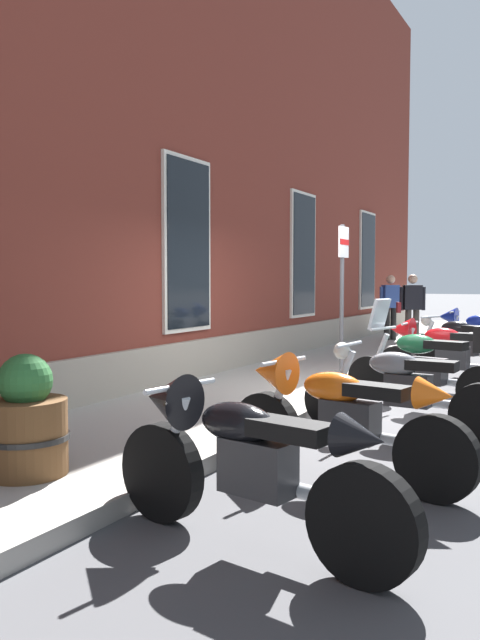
{
  "coord_description": "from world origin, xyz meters",
  "views": [
    {
      "loc": [
        -8.03,
        -2.71,
        1.59
      ],
      "look_at": [
        -1.38,
        0.84,
        1.13
      ],
      "focal_mm": 36.84,
      "sensor_mm": 36.0,
      "label": 1
    }
  ],
  "objects_px": {
    "motorcycle_black_naked": "(460,347)",
    "pedestrian_blue_top": "(391,304)",
    "motorcycle_grey_naked": "(401,391)",
    "motorcycle_green_touring": "(433,365)",
    "pedestrian_dark_jacket": "(412,305)",
    "motorcycle_orange_sport": "(335,412)",
    "motorcycle_red_sport": "(443,351)",
    "barrel_planter": "(26,424)",
    "parking_sign": "(342,279)",
    "motorcycle_black_sport": "(240,456)"
  },
  "relations": [
    {
      "from": "barrel_planter",
      "to": "pedestrian_blue_top",
      "type": "bearing_deg",
      "value": 2.79
    },
    {
      "from": "motorcycle_black_sport",
      "to": "motorcycle_green_touring",
      "type": "xyz_separation_m",
      "value": [
        4.67,
        -0.15,
        0.02
      ]
    },
    {
      "from": "pedestrian_dark_jacket",
      "to": "pedestrian_blue_top",
      "type": "height_order",
      "value": "pedestrian_dark_jacket"
    },
    {
      "from": "parking_sign",
      "to": "motorcycle_orange_sport",
      "type": "bearing_deg",
      "value": -161.39
    },
    {
      "from": "motorcycle_grey_naked",
      "to": "parking_sign",
      "type": "relative_size",
      "value": 0.96
    },
    {
      "from": "motorcycle_orange_sport",
      "to": "motorcycle_black_naked",
      "type": "xyz_separation_m",
      "value": [
        6.39,
        0.12,
        -0.06
      ]
    },
    {
      "from": "motorcycle_black_naked",
      "to": "parking_sign",
      "type": "relative_size",
      "value": 0.94
    },
    {
      "from": "motorcycle_orange_sport",
      "to": "motorcycle_black_naked",
      "type": "height_order",
      "value": "motorcycle_orange_sport"
    },
    {
      "from": "motorcycle_orange_sport",
      "to": "motorcycle_green_touring",
      "type": "height_order",
      "value": "motorcycle_green_touring"
    },
    {
      "from": "motorcycle_orange_sport",
      "to": "motorcycle_green_touring",
      "type": "xyz_separation_m",
      "value": [
        3.18,
        -0.1,
        0.02
      ]
    },
    {
      "from": "motorcycle_green_touring",
      "to": "motorcycle_orange_sport",
      "type": "bearing_deg",
      "value": 178.25
    },
    {
      "from": "pedestrian_dark_jacket",
      "to": "parking_sign",
      "type": "height_order",
      "value": "parking_sign"
    },
    {
      "from": "barrel_planter",
      "to": "parking_sign",
      "type": "bearing_deg",
      "value": -5.36
    },
    {
      "from": "motorcycle_black_sport",
      "to": "parking_sign",
      "type": "relative_size",
      "value": 0.95
    },
    {
      "from": "parking_sign",
      "to": "motorcycle_black_naked",
      "type": "bearing_deg",
      "value": -29.33
    },
    {
      "from": "motorcycle_red_sport",
      "to": "pedestrian_blue_top",
      "type": "bearing_deg",
      "value": 21.73
    },
    {
      "from": "motorcycle_black_naked",
      "to": "pedestrian_blue_top",
      "type": "distance_m",
      "value": 5.06
    },
    {
      "from": "motorcycle_grey_naked",
      "to": "motorcycle_green_touring",
      "type": "relative_size",
      "value": 1.05
    },
    {
      "from": "motorcycle_green_touring",
      "to": "motorcycle_black_naked",
      "type": "height_order",
      "value": "motorcycle_green_touring"
    },
    {
      "from": "motorcycle_black_naked",
      "to": "pedestrian_dark_jacket",
      "type": "xyz_separation_m",
      "value": [
        3.57,
        1.66,
        0.53
      ]
    },
    {
      "from": "parking_sign",
      "to": "motorcycle_grey_naked",
      "type": "bearing_deg",
      "value": -148.85
    },
    {
      "from": "motorcycle_black_sport",
      "to": "barrel_planter",
      "type": "xyz_separation_m",
      "value": [
        0.11,
        1.86,
        -0.03
      ]
    },
    {
      "from": "motorcycle_red_sport",
      "to": "barrel_planter",
      "type": "xyz_separation_m",
      "value": [
        -6.17,
        1.81,
        -0.04
      ]
    },
    {
      "from": "motorcycle_black_naked",
      "to": "barrel_planter",
      "type": "relative_size",
      "value": 2.33
    },
    {
      "from": "motorcycle_red_sport",
      "to": "pedestrian_dark_jacket",
      "type": "relative_size",
      "value": 1.35
    },
    {
      "from": "motorcycle_black_sport",
      "to": "pedestrian_blue_top",
      "type": "height_order",
      "value": "pedestrian_blue_top"
    },
    {
      "from": "motorcycle_grey_naked",
      "to": "barrel_planter",
      "type": "xyz_separation_m",
      "value": [
        -3.04,
        2.01,
        0.05
      ]
    },
    {
      "from": "motorcycle_orange_sport",
      "to": "motorcycle_red_sport",
      "type": "relative_size",
      "value": 0.99
    },
    {
      "from": "motorcycle_grey_naked",
      "to": "pedestrian_blue_top",
      "type": "relative_size",
      "value": 1.38
    },
    {
      "from": "motorcycle_green_touring",
      "to": "barrel_planter",
      "type": "bearing_deg",
      "value": 156.26
    },
    {
      "from": "motorcycle_grey_naked",
      "to": "parking_sign",
      "type": "distance_m",
      "value": 3.1
    },
    {
      "from": "motorcycle_grey_naked",
      "to": "motorcycle_red_sport",
      "type": "xyz_separation_m",
      "value": [
        3.13,
        0.2,
        0.09
      ]
    },
    {
      "from": "motorcycle_black_naked",
      "to": "pedestrian_dark_jacket",
      "type": "height_order",
      "value": "pedestrian_dark_jacket"
    },
    {
      "from": "motorcycle_black_sport",
      "to": "pedestrian_dark_jacket",
      "type": "xyz_separation_m",
      "value": [
        11.45,
        1.73,
        0.47
      ]
    },
    {
      "from": "motorcycle_green_touring",
      "to": "pedestrian_dark_jacket",
      "type": "bearing_deg",
      "value": 15.49
    },
    {
      "from": "motorcycle_black_sport",
      "to": "pedestrian_blue_top",
      "type": "bearing_deg",
      "value": 11.26
    },
    {
      "from": "pedestrian_dark_jacket",
      "to": "pedestrian_blue_top",
      "type": "bearing_deg",
      "value": 39.82
    },
    {
      "from": "motorcycle_orange_sport",
      "to": "parking_sign",
      "type": "distance_m",
      "value": 4.49
    },
    {
      "from": "motorcycle_grey_naked",
      "to": "motorcycle_green_touring",
      "type": "xyz_separation_m",
      "value": [
        1.52,
        0.01,
        0.09
      ]
    },
    {
      "from": "motorcycle_orange_sport",
      "to": "motorcycle_red_sport",
      "type": "distance_m",
      "value": 4.79
    },
    {
      "from": "motorcycle_orange_sport",
      "to": "pedestrian_blue_top",
      "type": "distance_m",
      "value": 11.12
    },
    {
      "from": "motorcycle_red_sport",
      "to": "pedestrian_blue_top",
      "type": "xyz_separation_m",
      "value": [
        6.04,
        2.41,
        0.45
      ]
    },
    {
      "from": "pedestrian_dark_jacket",
      "to": "pedestrian_blue_top",
      "type": "relative_size",
      "value": 1.0
    },
    {
      "from": "motorcycle_red_sport",
      "to": "barrel_planter",
      "type": "distance_m",
      "value": 6.43
    },
    {
      "from": "pedestrian_blue_top",
      "to": "barrel_planter",
      "type": "xyz_separation_m",
      "value": [
        -12.21,
        -0.6,
        -0.5
      ]
    },
    {
      "from": "motorcycle_green_touring",
      "to": "pedestrian_blue_top",
      "type": "xyz_separation_m",
      "value": [
        7.65,
        2.6,
        0.45
      ]
    },
    {
      "from": "motorcycle_black_sport",
      "to": "motorcycle_grey_naked",
      "type": "bearing_deg",
      "value": -2.86
    },
    {
      "from": "motorcycle_green_touring",
      "to": "parking_sign",
      "type": "height_order",
      "value": "parking_sign"
    },
    {
      "from": "motorcycle_black_sport",
      "to": "parking_sign",
      "type": "distance_m",
      "value": 5.87
    },
    {
      "from": "motorcycle_green_touring",
      "to": "motorcycle_red_sport",
      "type": "xyz_separation_m",
      "value": [
        1.61,
        0.19,
        0.0
      ]
    }
  ]
}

